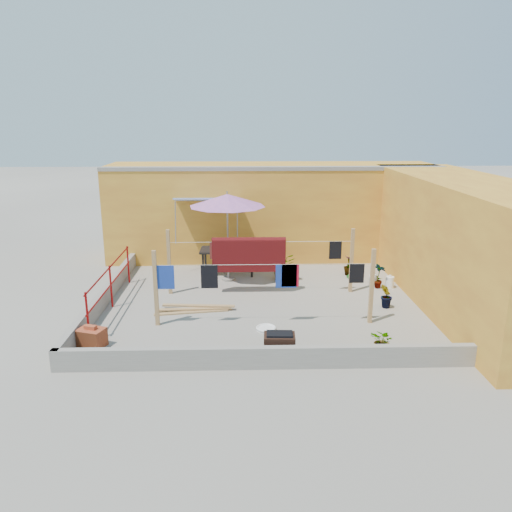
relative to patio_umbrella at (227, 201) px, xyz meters
name	(u,v)px	position (x,y,z in m)	size (l,w,h in m)	color
ground	(262,303)	(0.93, -1.95, -2.39)	(80.00, 80.00, 0.00)	#9E998E
wall_back	(271,211)	(1.42, 2.74, -0.78)	(11.00, 3.27, 3.21)	gold
wall_right	(464,242)	(6.13, -1.95, -0.79)	(2.40, 9.00, 3.20)	gold
parapet_front	(269,358)	(0.93, -5.53, -2.17)	(8.30, 0.16, 0.44)	gray
parapet_left	(105,296)	(-3.15, -1.95, -2.17)	(0.16, 7.30, 0.44)	gray
red_railing	(110,280)	(-2.92, -2.15, -1.67)	(0.05, 4.20, 1.10)	maroon
clothesline_rig	(251,258)	(0.65, -1.39, -1.34)	(5.09, 2.35, 1.80)	tan
patio_umbrella	(227,201)	(0.00, 0.00, 0.00)	(2.53, 2.53, 2.66)	gray
outdoor_table	(228,251)	(-0.02, 0.64, -1.68)	(1.72, 0.91, 0.79)	black
brick_stack	(91,338)	(-2.77, -4.48, -2.19)	(0.65, 0.55, 0.48)	#B04F28
lumber_pile	(195,309)	(-0.78, -2.51, -2.33)	(1.99, 0.57, 0.12)	tan
brazier	(279,346)	(1.15, -5.15, -2.12)	(0.64, 0.45, 0.56)	black
white_basin	(266,328)	(0.95, -3.73, -2.35)	(0.46, 0.46, 0.08)	white
water_jug_a	(390,282)	(4.63, -0.84, -2.23)	(0.24, 0.24, 0.38)	white
water_jug_b	(373,281)	(4.19, -0.68, -2.23)	(0.24, 0.24, 0.38)	white
green_hose	(355,277)	(3.83, 0.12, -2.36)	(0.49, 0.49, 0.07)	#17691E
plant_back_a	(282,266)	(1.62, 0.04, -1.98)	(0.75, 0.65, 0.83)	#1A5819
plant_back_b	(349,265)	(3.72, 0.40, -2.08)	(0.35, 0.35, 0.62)	#1A5819
plant_right_a	(379,275)	(4.29, -0.87, -2.02)	(0.40, 0.27, 0.75)	#1A5819
plant_right_b	(387,296)	(4.08, -2.43, -2.07)	(0.36, 0.29, 0.65)	#1A5819
plant_right_c	(383,342)	(3.28, -4.99, -2.12)	(0.49, 0.42, 0.54)	#1A5819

